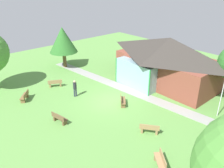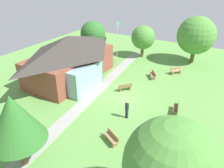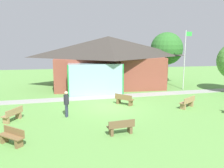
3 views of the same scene
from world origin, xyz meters
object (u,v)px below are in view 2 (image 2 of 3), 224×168
object	(u,v)px
pavilion	(71,57)
tree_east_hedge	(143,38)
bench_mid_left	(112,138)
visitor_strolling_lawn	(127,108)
bench_mid_right	(153,75)
bench_lawn_far_right	(176,71)
bench_rear_near_path	(125,87)
tree_far_east	(196,35)
flagpole	(117,41)
tree_lawn_corner	(171,165)
bench_front_left	(163,149)
bench_front_center	(176,108)
tree_west_hedge	(14,119)
tree_behind_pavilion_right	(93,34)

from	to	relation	value
pavilion	tree_east_hedge	xyz separation A→B (m)	(11.20, -4.35, 0.28)
bench_mid_left	tree_east_hedge	bearing A→B (deg)	-45.21
pavilion	visitor_strolling_lawn	size ratio (longest dim) A/B	6.68
bench_mid_right	bench_lawn_far_right	xyz separation A→B (m)	(2.65, -2.10, 0.00)
pavilion	bench_rear_near_path	world-z (taller)	pavilion
bench_mid_right	tree_far_east	distance (m)	8.94
flagpole	tree_lawn_corner	bearing A→B (deg)	-145.26
pavilion	bench_front_left	bearing A→B (deg)	-115.88
bench_lawn_far_right	tree_lawn_corner	xyz separation A→B (m)	(-18.48, -4.28, 3.61)
bench_front_center	visitor_strolling_lawn	size ratio (longest dim) A/B	0.89
bench_rear_near_path	bench_mid_left	xyz separation A→B (m)	(-7.63, -2.75, 0.00)
tree_far_east	tree_west_hedge	distance (m)	25.08
bench_mid_left	tree_far_east	bearing A→B (deg)	-66.35
bench_rear_near_path	bench_lawn_far_right	world-z (taller)	same
flagpole	bench_mid_right	xyz separation A→B (m)	(-2.34, -6.22, -2.75)
visitor_strolling_lawn	tree_lawn_corner	size ratio (longest dim) A/B	0.28
pavilion	tree_lawn_corner	bearing A→B (deg)	-126.51
tree_lawn_corner	tree_west_hedge	bearing A→B (deg)	95.67
bench_mid_left	visitor_strolling_lawn	bearing A→B (deg)	-54.54
bench_mid_right	tree_far_east	size ratio (longest dim) A/B	0.23
bench_mid_right	bench_front_left	xyz separation A→B (m)	(-11.35, -4.93, 0.00)
tree_lawn_corner	tree_west_hedge	distance (m)	9.18
visitor_strolling_lawn	tree_west_hedge	xyz separation A→B (m)	(-7.95, 3.61, 2.61)
bench_front_left	tree_behind_pavilion_right	distance (m)	20.01
bench_mid_right	visitor_strolling_lawn	world-z (taller)	visitor_strolling_lawn
pavilion	bench_front_left	distance (m)	15.03
bench_mid_right	bench_front_center	distance (m)	7.24
visitor_strolling_lawn	tree_east_hedge	distance (m)	16.03
bench_lawn_far_right	pavilion	bearing A→B (deg)	-16.17
bench_mid_right	bench_front_left	size ratio (longest dim) A/B	1.02
bench_rear_near_path	bench_mid_left	size ratio (longest dim) A/B	0.92
bench_front_left	visitor_strolling_lawn	distance (m)	4.85
bench_front_center	tree_west_hedge	size ratio (longest dim) A/B	0.30
bench_lawn_far_right	tree_lawn_corner	distance (m)	19.31
pavilion	tree_east_hedge	distance (m)	12.02
pavilion	tree_behind_pavilion_right	bearing A→B (deg)	11.61
tree_far_east	bench_rear_near_path	bearing A→B (deg)	159.75
flagpole	bench_front_left	xyz separation A→B (m)	(-13.69, -11.15, -2.75)
bench_mid_left	tree_behind_pavilion_right	distance (m)	18.06
flagpole	bench_rear_near_path	size ratio (longest dim) A/B	4.07
bench_rear_near_path	bench_mid_left	distance (m)	8.11
bench_lawn_far_right	visitor_strolling_lawn	xyz separation A→B (m)	(-11.44, 1.24, 0.62)
pavilion	tree_behind_pavilion_right	size ratio (longest dim) A/B	2.10
pavilion	tree_behind_pavilion_right	distance (m)	6.86
flagpole	tree_lawn_corner	xyz separation A→B (m)	(-18.17, -12.60, 0.86)
pavilion	flagpole	size ratio (longest dim) A/B	2.03
bench_mid_left	tree_lawn_corner	world-z (taller)	tree_lawn_corner
bench_front_center	tree_east_hedge	world-z (taller)	tree_east_hedge
tree_far_east	tree_lawn_corner	xyz separation A→B (m)	(-23.50, -3.39, 0.15)
pavilion	bench_lawn_far_right	world-z (taller)	pavilion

